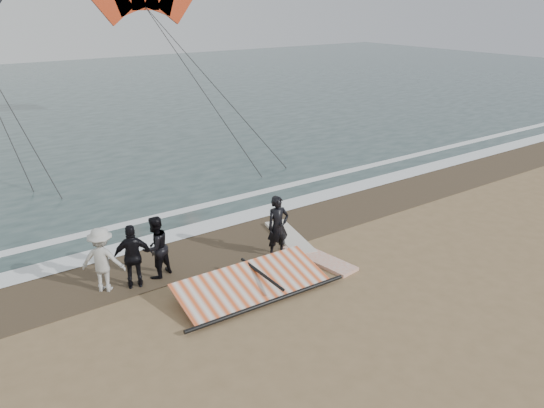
{
  "coord_description": "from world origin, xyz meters",
  "views": [
    {
      "loc": [
        -8.27,
        -8.41,
        7.05
      ],
      "look_at": [
        -0.16,
        3.0,
        1.6
      ],
      "focal_mm": 35.0,
      "sensor_mm": 36.0,
      "label": 1
    }
  ],
  "objects": [
    {
      "name": "wet_sand",
      "position": [
        0.0,
        4.5,
        0.01
      ],
      "size": [
        120.0,
        2.8,
        0.01
      ],
      "primitive_type": "cube",
      "color": "#4C3D2B",
      "rests_on": "ground"
    },
    {
      "name": "trio_cluster",
      "position": [
        -4.2,
        3.74,
        0.87
      ],
      "size": [
        2.55,
        1.27,
        1.75
      ],
      "color": "black",
      "rests_on": "ground"
    },
    {
      "name": "sail_rig",
      "position": [
        -1.89,
        1.68,
        0.2
      ],
      "size": [
        4.55,
        1.97,
        0.51
      ],
      "color": "black",
      "rests_on": "ground"
    },
    {
      "name": "man_main",
      "position": [
        -0.06,
        2.86,
        0.92
      ],
      "size": [
        0.73,
        0.53,
        1.85
      ],
      "primitive_type": "imported",
      "rotation": [
        0.0,
        0.0,
        -0.14
      ],
      "color": "black",
      "rests_on": "ground"
    },
    {
      "name": "foam_near",
      "position": [
        0.0,
        5.9,
        0.03
      ],
      "size": [
        120.0,
        0.9,
        0.01
      ],
      "primitive_type": "cube",
      "color": "white",
      "rests_on": "sea"
    },
    {
      "name": "board_white",
      "position": [
        0.75,
        1.93,
        0.05
      ],
      "size": [
        0.97,
        2.44,
        0.09
      ],
      "primitive_type": "cube",
      "rotation": [
        0.0,
        0.0,
        0.13
      ],
      "color": "white",
      "rests_on": "ground"
    },
    {
      "name": "board_cream",
      "position": [
        0.92,
        3.57,
        0.05
      ],
      "size": [
        1.3,
        2.68,
        0.11
      ],
      "primitive_type": "cube",
      "rotation": [
        0.0,
        0.0,
        -0.25
      ],
      "color": "silver",
      "rests_on": "ground"
    },
    {
      "name": "foam_far",
      "position": [
        0.0,
        7.6,
        0.03
      ],
      "size": [
        120.0,
        0.45,
        0.01
      ],
      "primitive_type": "cube",
      "color": "white",
      "rests_on": "sea"
    },
    {
      "name": "kite_red",
      "position": [
        3.77,
        20.27,
        6.93
      ],
      "size": [
        6.69,
        5.76,
        13.07
      ],
      "color": "red",
      "rests_on": "ground"
    },
    {
      "name": "sea",
      "position": [
        0.0,
        33.0,
        0.01
      ],
      "size": [
        120.0,
        54.0,
        0.02
      ],
      "primitive_type": "cube",
      "color": "#233838",
      "rests_on": "ground"
    },
    {
      "name": "ground",
      "position": [
        0.0,
        0.0,
        0.0
      ],
      "size": [
        120.0,
        120.0,
        0.0
      ],
      "primitive_type": "plane",
      "color": "#8C704C",
      "rests_on": "ground"
    }
  ]
}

